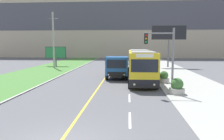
{
  "coord_description": "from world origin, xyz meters",
  "views": [
    {
      "loc": [
        2.64,
        -7.62,
        3.82
      ],
      "look_at": [
        1.1,
        13.03,
        1.4
      ],
      "focal_mm": 35.0,
      "sensor_mm": 36.0,
      "label": 1
    }
  ],
  "objects_px": {
    "traffic_light_mast": "(164,52)",
    "billboard_small": "(56,53)",
    "city_bus": "(140,65)",
    "utility_pole_far": "(53,40)",
    "planter_round_near": "(177,87)",
    "dump_truck": "(117,67)",
    "billboard_large": "(169,34)",
    "planter_round_second": "(164,78)",
    "car_distant": "(122,61)"
  },
  "relations": [
    {
      "from": "billboard_small",
      "to": "planter_round_near",
      "type": "relative_size",
      "value": 3.0
    },
    {
      "from": "utility_pole_far",
      "to": "traffic_light_mast",
      "type": "relative_size",
      "value": 1.77
    },
    {
      "from": "traffic_light_mast",
      "to": "billboard_small",
      "type": "relative_size",
      "value": 1.38
    },
    {
      "from": "car_distant",
      "to": "traffic_light_mast",
      "type": "relative_size",
      "value": 0.85
    },
    {
      "from": "dump_truck",
      "to": "city_bus",
      "type": "bearing_deg",
      "value": -24.42
    },
    {
      "from": "city_bus",
      "to": "billboard_large",
      "type": "distance_m",
      "value": 15.07
    },
    {
      "from": "city_bus",
      "to": "dump_truck",
      "type": "height_order",
      "value": "city_bus"
    },
    {
      "from": "utility_pole_far",
      "to": "planter_round_second",
      "type": "relative_size",
      "value": 7.79
    },
    {
      "from": "utility_pole_far",
      "to": "billboard_large",
      "type": "xyz_separation_m",
      "value": [
        18.69,
        2.41,
        0.94
      ]
    },
    {
      "from": "billboard_small",
      "to": "city_bus",
      "type": "bearing_deg",
      "value": -45.16
    },
    {
      "from": "dump_truck",
      "to": "billboard_large",
      "type": "relative_size",
      "value": 1.0
    },
    {
      "from": "city_bus",
      "to": "planter_round_near",
      "type": "height_order",
      "value": "city_bus"
    },
    {
      "from": "city_bus",
      "to": "billboard_large",
      "type": "relative_size",
      "value": 1.7
    },
    {
      "from": "planter_round_near",
      "to": "car_distant",
      "type": "bearing_deg",
      "value": 100.47
    },
    {
      "from": "utility_pole_far",
      "to": "planter_round_near",
      "type": "distance_m",
      "value": 24.19
    },
    {
      "from": "city_bus",
      "to": "planter_round_near",
      "type": "distance_m",
      "value": 7.26
    },
    {
      "from": "billboard_large",
      "to": "planter_round_near",
      "type": "height_order",
      "value": "billboard_large"
    },
    {
      "from": "city_bus",
      "to": "billboard_small",
      "type": "bearing_deg",
      "value": 134.84
    },
    {
      "from": "car_distant",
      "to": "billboard_small",
      "type": "xyz_separation_m",
      "value": [
        -11.61,
        -5.32,
        1.67
      ]
    },
    {
      "from": "dump_truck",
      "to": "car_distant",
      "type": "bearing_deg",
      "value": 89.73
    },
    {
      "from": "billboard_small",
      "to": "planter_round_second",
      "type": "height_order",
      "value": "billboard_small"
    },
    {
      "from": "billboard_large",
      "to": "billboard_small",
      "type": "xyz_separation_m",
      "value": [
        -19.38,
        0.57,
        -3.13
      ]
    },
    {
      "from": "dump_truck",
      "to": "planter_round_second",
      "type": "bearing_deg",
      "value": -32.11
    },
    {
      "from": "traffic_light_mast",
      "to": "billboard_small",
      "type": "distance_m",
      "value": 25.87
    },
    {
      "from": "planter_round_near",
      "to": "dump_truck",
      "type": "bearing_deg",
      "value": 121.89
    },
    {
      "from": "dump_truck",
      "to": "planter_round_near",
      "type": "bearing_deg",
      "value": -58.11
    },
    {
      "from": "city_bus",
      "to": "planter_round_near",
      "type": "relative_size",
      "value": 9.61
    },
    {
      "from": "traffic_light_mast",
      "to": "planter_round_near",
      "type": "bearing_deg",
      "value": -7.32
    },
    {
      "from": "billboard_large",
      "to": "planter_round_second",
      "type": "bearing_deg",
      "value": -101.5
    },
    {
      "from": "dump_truck",
      "to": "utility_pole_far",
      "type": "relative_size",
      "value": 0.77
    },
    {
      "from": "billboard_large",
      "to": "city_bus",
      "type": "bearing_deg",
      "value": -111.47
    },
    {
      "from": "dump_truck",
      "to": "billboard_small",
      "type": "xyz_separation_m",
      "value": [
        -11.52,
        12.98,
        1.1
      ]
    },
    {
      "from": "dump_truck",
      "to": "billboard_large",
      "type": "height_order",
      "value": "billboard_large"
    },
    {
      "from": "city_bus",
      "to": "utility_pole_far",
      "type": "distance_m",
      "value": 17.64
    },
    {
      "from": "dump_truck",
      "to": "car_distant",
      "type": "xyz_separation_m",
      "value": [
        0.09,
        18.3,
        -0.57
      ]
    },
    {
      "from": "traffic_light_mast",
      "to": "billboard_large",
      "type": "bearing_deg",
      "value": 78.85
    },
    {
      "from": "planter_round_second",
      "to": "traffic_light_mast",
      "type": "bearing_deg",
      "value": -100.03
    },
    {
      "from": "city_bus",
      "to": "utility_pole_far",
      "type": "height_order",
      "value": "utility_pole_far"
    },
    {
      "from": "billboard_large",
      "to": "billboard_small",
      "type": "bearing_deg",
      "value": 178.31
    },
    {
      "from": "dump_truck",
      "to": "traffic_light_mast",
      "type": "distance_m",
      "value": 8.93
    },
    {
      "from": "planter_round_second",
      "to": "car_distant",
      "type": "bearing_deg",
      "value": 102.32
    },
    {
      "from": "utility_pole_far",
      "to": "dump_truck",
      "type": "bearing_deg",
      "value": -42.71
    },
    {
      "from": "billboard_small",
      "to": "planter_round_near",
      "type": "bearing_deg",
      "value": -51.8
    },
    {
      "from": "billboard_small",
      "to": "planter_round_near",
      "type": "height_order",
      "value": "billboard_small"
    },
    {
      "from": "utility_pole_far",
      "to": "billboard_large",
      "type": "relative_size",
      "value": 1.29
    },
    {
      "from": "dump_truck",
      "to": "planter_round_second",
      "type": "relative_size",
      "value": 6.01
    },
    {
      "from": "dump_truck",
      "to": "planter_round_second",
      "type": "distance_m",
      "value": 5.63
    },
    {
      "from": "billboard_large",
      "to": "planter_round_near",
      "type": "distance_m",
      "value": 21.12
    },
    {
      "from": "car_distant",
      "to": "traffic_light_mast",
      "type": "xyz_separation_m",
      "value": [
        3.79,
        -26.09,
        2.57
      ]
    },
    {
      "from": "city_bus",
      "to": "planter_round_near",
      "type": "bearing_deg",
      "value": -70.48
    }
  ]
}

